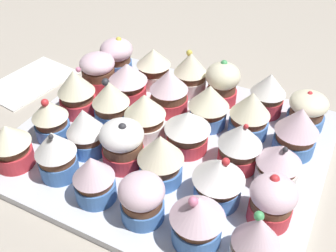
# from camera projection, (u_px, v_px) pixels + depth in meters

# --- Properties ---
(ground_plane) EXTENTS (1.80, 1.80, 0.03)m
(ground_plane) POSITION_uv_depth(u_px,v_px,m) (168.00, 154.00, 0.62)
(ground_plane) COLOR #B2A899
(baking_tray) EXTENTS (0.45, 0.39, 0.01)m
(baking_tray) POSITION_uv_depth(u_px,v_px,m) (168.00, 144.00, 0.60)
(baking_tray) COLOR silver
(baking_tray) RESTS_ON ground_plane
(cupcake_0) EXTENTS (0.06, 0.06, 0.06)m
(cupcake_0) POSITION_uv_depth(u_px,v_px,m) (307.00, 111.00, 0.61)
(cupcake_0) COLOR #477AC6
(cupcake_0) RESTS_ON baking_tray
(cupcake_1) EXTENTS (0.06, 0.06, 0.07)m
(cupcake_1) POSITION_uv_depth(u_px,v_px,m) (268.00, 93.00, 0.63)
(cupcake_1) COLOR #D1333D
(cupcake_1) RESTS_ON baking_tray
(cupcake_2) EXTENTS (0.06, 0.06, 0.08)m
(cupcake_2) POSITION_uv_depth(u_px,v_px,m) (222.00, 83.00, 0.66)
(cupcake_2) COLOR #D1333D
(cupcake_2) RESTS_ON baking_tray
(cupcake_3) EXTENTS (0.06, 0.06, 0.08)m
(cupcake_3) POSITION_uv_depth(u_px,v_px,m) (190.00, 73.00, 0.68)
(cupcake_3) COLOR white
(cupcake_3) RESTS_ON baking_tray
(cupcake_4) EXTENTS (0.06, 0.06, 0.07)m
(cupcake_4) POSITION_uv_depth(u_px,v_px,m) (154.00, 66.00, 0.70)
(cupcake_4) COLOR white
(cupcake_4) RESTS_ON baking_tray
(cupcake_5) EXTENTS (0.06, 0.06, 0.07)m
(cupcake_5) POSITION_uv_depth(u_px,v_px,m) (117.00, 56.00, 0.73)
(cupcake_5) COLOR #477AC6
(cupcake_5) RESTS_ON baking_tray
(cupcake_6) EXTENTS (0.06, 0.06, 0.08)m
(cupcake_6) POSITION_uv_depth(u_px,v_px,m) (297.00, 130.00, 0.56)
(cupcake_6) COLOR #477AC6
(cupcake_6) RESTS_ON baking_tray
(cupcake_7) EXTENTS (0.06, 0.06, 0.08)m
(cupcake_7) POSITION_uv_depth(u_px,v_px,m) (250.00, 114.00, 0.59)
(cupcake_7) COLOR #477AC6
(cupcake_7) RESTS_ON baking_tray
(cupcake_8) EXTENTS (0.06, 0.06, 0.07)m
(cupcake_8) POSITION_uv_depth(u_px,v_px,m) (209.00, 104.00, 0.61)
(cupcake_8) COLOR #477AC6
(cupcake_8) RESTS_ON baking_tray
(cupcake_9) EXTENTS (0.06, 0.06, 0.08)m
(cupcake_9) POSITION_uv_depth(u_px,v_px,m) (169.00, 91.00, 0.64)
(cupcake_9) COLOR #D1333D
(cupcake_9) RESTS_ON baking_tray
(cupcake_10) EXTENTS (0.07, 0.07, 0.07)m
(cupcake_10) POSITION_uv_depth(u_px,v_px,m) (128.00, 81.00, 0.66)
(cupcake_10) COLOR #D1333D
(cupcake_10) RESTS_ON baking_tray
(cupcake_11) EXTENTS (0.06, 0.06, 0.07)m
(cupcake_11) POSITION_uv_depth(u_px,v_px,m) (98.00, 71.00, 0.69)
(cupcake_11) COLOR #D1333D
(cupcake_11) RESTS_ON baking_tray
(cupcake_12) EXTENTS (0.06, 0.06, 0.07)m
(cupcake_12) POSITION_uv_depth(u_px,v_px,m) (279.00, 163.00, 0.52)
(cupcake_12) COLOR white
(cupcake_12) RESTS_ON baking_tray
(cupcake_13) EXTENTS (0.06, 0.06, 0.08)m
(cupcake_13) POSITION_uv_depth(u_px,v_px,m) (240.00, 144.00, 0.54)
(cupcake_13) COLOR #D1333D
(cupcake_13) RESTS_ON baking_tray
(cupcake_14) EXTENTS (0.07, 0.07, 0.07)m
(cupcake_14) POSITION_uv_depth(u_px,v_px,m) (187.00, 131.00, 0.57)
(cupcake_14) COLOR #D1333D
(cupcake_14) RESTS_ON baking_tray
(cupcake_15) EXTENTS (0.06, 0.06, 0.07)m
(cupcake_15) POSITION_uv_depth(u_px,v_px,m) (145.00, 114.00, 0.59)
(cupcake_15) COLOR white
(cupcake_15) RESTS_ON baking_tray
(cupcake_16) EXTENTS (0.06, 0.06, 0.08)m
(cupcake_16) POSITION_uv_depth(u_px,v_px,m) (112.00, 101.00, 0.61)
(cupcake_16) COLOR #477AC6
(cupcake_16) RESTS_ON baking_tray
(cupcake_17) EXTENTS (0.06, 0.06, 0.08)m
(cupcake_17) POSITION_uv_depth(u_px,v_px,m) (77.00, 91.00, 0.64)
(cupcake_17) COLOR #D1333D
(cupcake_17) RESTS_ON baking_tray
(cupcake_18) EXTENTS (0.06, 0.06, 0.07)m
(cupcake_18) POSITION_uv_depth(u_px,v_px,m) (272.00, 201.00, 0.47)
(cupcake_18) COLOR #D1333D
(cupcake_18) RESTS_ON baking_tray
(cupcake_19) EXTENTS (0.07, 0.07, 0.07)m
(cupcake_19) POSITION_uv_depth(u_px,v_px,m) (218.00, 180.00, 0.49)
(cupcake_19) COLOR #477AC6
(cupcake_19) RESTS_ON baking_tray
(cupcake_20) EXTENTS (0.06, 0.06, 0.08)m
(cupcake_20) POSITION_uv_depth(u_px,v_px,m) (161.00, 157.00, 0.52)
(cupcake_20) COLOR #477AC6
(cupcake_20) RESTS_ON baking_tray
(cupcake_21) EXTENTS (0.06, 0.06, 0.07)m
(cupcake_21) POSITION_uv_depth(u_px,v_px,m) (122.00, 144.00, 0.54)
(cupcake_21) COLOR #D1333D
(cupcake_21) RESTS_ON baking_tray
(cupcake_22) EXTENTS (0.06, 0.06, 0.07)m
(cupcake_22) POSITION_uv_depth(u_px,v_px,m) (86.00, 130.00, 0.56)
(cupcake_22) COLOR #477AC6
(cupcake_22) RESTS_ON baking_tray
(cupcake_23) EXTENTS (0.05, 0.05, 0.07)m
(cupcake_23) POSITION_uv_depth(u_px,v_px,m) (51.00, 118.00, 0.59)
(cupcake_23) COLOR #477AC6
(cupcake_23) RESTS_ON baking_tray
(cupcake_24) EXTENTS (0.05, 0.05, 0.08)m
(cupcake_24) POSITION_uv_depth(u_px,v_px,m) (256.00, 240.00, 0.42)
(cupcake_24) COLOR white
(cupcake_24) RESTS_ON baking_tray
(cupcake_25) EXTENTS (0.06, 0.06, 0.08)m
(cupcake_25) POSITION_uv_depth(u_px,v_px,m) (197.00, 218.00, 0.44)
(cupcake_25) COLOR #477AC6
(cupcake_25) RESTS_ON baking_tray
(cupcake_26) EXTENTS (0.06, 0.06, 0.07)m
(cupcake_26) POSITION_uv_depth(u_px,v_px,m) (142.00, 198.00, 0.47)
(cupcake_26) COLOR #477AC6
(cupcake_26) RESTS_ON baking_tray
(cupcake_27) EXTENTS (0.05, 0.05, 0.07)m
(cupcake_27) POSITION_uv_depth(u_px,v_px,m) (94.00, 178.00, 0.49)
(cupcake_27) COLOR #477AC6
(cupcake_27) RESTS_ON baking_tray
(cupcake_28) EXTENTS (0.06, 0.06, 0.08)m
(cupcake_28) POSITION_uv_depth(u_px,v_px,m) (56.00, 153.00, 0.52)
(cupcake_28) COLOR #477AC6
(cupcake_28) RESTS_ON baking_tray
(cupcake_29) EXTENTS (0.06, 0.06, 0.07)m
(cupcake_29) POSITION_uv_depth(u_px,v_px,m) (10.00, 145.00, 0.54)
(cupcake_29) COLOR #D1333D
(cupcake_29) RESTS_ON baking_tray
(napkin) EXTENTS (0.12, 0.17, 0.01)m
(napkin) POSITION_uv_depth(u_px,v_px,m) (30.00, 81.00, 0.75)
(napkin) COLOR white
(napkin) RESTS_ON ground_plane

